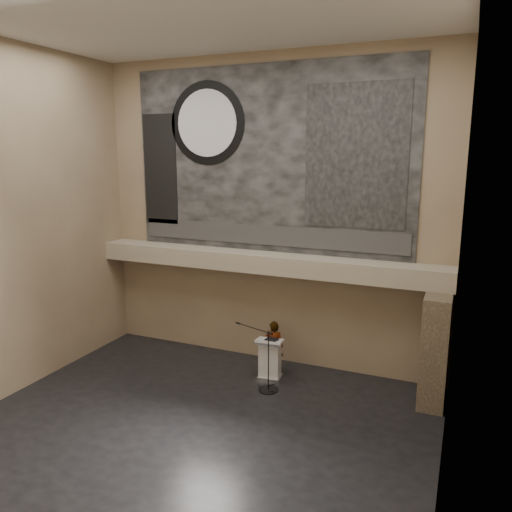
% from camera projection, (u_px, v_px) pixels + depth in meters
% --- Properties ---
extents(floor, '(10.00, 10.00, 0.00)m').
position_uv_depth(floor, '(199.00, 424.00, 11.06)').
color(floor, black).
rests_on(floor, ground).
extents(ceiling, '(10.00, 10.00, 0.00)m').
position_uv_depth(ceiling, '(189.00, 11.00, 9.31)').
color(ceiling, silver).
rests_on(ceiling, wall_back).
extents(wall_back, '(10.00, 0.02, 8.50)m').
position_uv_depth(wall_back, '(267.00, 213.00, 13.78)').
color(wall_back, '#78634C').
rests_on(wall_back, floor).
extents(wall_front, '(10.00, 0.02, 8.50)m').
position_uv_depth(wall_front, '(42.00, 281.00, 6.58)').
color(wall_front, '#78634C').
rests_on(wall_front, floor).
extents(wall_left, '(0.02, 8.00, 8.50)m').
position_uv_depth(wall_left, '(15.00, 222.00, 12.10)').
color(wall_left, '#78634C').
rests_on(wall_left, floor).
extents(wall_right, '(0.02, 8.00, 8.50)m').
position_uv_depth(wall_right, '(457.00, 255.00, 8.26)').
color(wall_right, '#78634C').
rests_on(wall_right, floor).
extents(soffit, '(10.00, 0.80, 0.50)m').
position_uv_depth(soffit, '(262.00, 262.00, 13.69)').
color(soffit, gray).
rests_on(soffit, wall_back).
extents(sprinkler_left, '(0.04, 0.04, 0.06)m').
position_uv_depth(sprinkler_left, '(210.00, 267.00, 14.32)').
color(sprinkler_left, '#B2893D').
rests_on(sprinkler_left, soffit).
extents(sprinkler_right, '(0.04, 0.04, 0.06)m').
position_uv_depth(sprinkler_right, '(328.00, 279.00, 12.97)').
color(sprinkler_right, '#B2893D').
rests_on(sprinkler_right, soffit).
extents(banner, '(8.00, 0.05, 5.00)m').
position_uv_depth(banner, '(267.00, 160.00, 13.46)').
color(banner, black).
rests_on(banner, wall_back).
extents(banner_text_strip, '(7.76, 0.02, 0.55)m').
position_uv_depth(banner_text_strip, '(266.00, 235.00, 13.84)').
color(banner_text_strip, '#2C2C2C').
rests_on(banner_text_strip, banner).
extents(banner_clock_rim, '(2.30, 0.02, 2.30)m').
position_uv_depth(banner_clock_rim, '(207.00, 123.00, 13.91)').
color(banner_clock_rim, black).
rests_on(banner_clock_rim, banner).
extents(banner_clock_face, '(1.84, 0.02, 1.84)m').
position_uv_depth(banner_clock_face, '(207.00, 123.00, 13.89)').
color(banner_clock_face, silver).
rests_on(banner_clock_face, banner).
extents(banner_building_print, '(2.60, 0.02, 3.60)m').
position_uv_depth(banner_building_print, '(355.00, 157.00, 12.48)').
color(banner_building_print, black).
rests_on(banner_building_print, banner).
extents(banner_brick_print, '(1.10, 0.02, 3.20)m').
position_uv_depth(banner_brick_print, '(160.00, 170.00, 14.79)').
color(banner_brick_print, black).
rests_on(banner_brick_print, banner).
extents(stone_pier, '(0.60, 1.40, 2.70)m').
position_uv_depth(stone_pier, '(435.00, 348.00, 11.83)').
color(stone_pier, '#423728').
rests_on(stone_pier, floor).
extents(lectern, '(0.73, 0.56, 1.13)m').
position_uv_depth(lectern, '(270.00, 359.00, 13.18)').
color(lectern, silver).
rests_on(lectern, floor).
extents(binder, '(0.34, 0.28, 0.04)m').
position_uv_depth(binder, '(271.00, 340.00, 13.01)').
color(binder, black).
rests_on(binder, lectern).
extents(papers, '(0.24, 0.31, 0.00)m').
position_uv_depth(papers, '(267.00, 339.00, 13.06)').
color(papers, white).
rests_on(papers, lectern).
extents(speaker_person, '(0.60, 0.48, 1.44)m').
position_uv_depth(speaker_person, '(274.00, 346.00, 13.58)').
color(speaker_person, silver).
rests_on(speaker_person, floor).
extents(mic_stand, '(1.32, 0.63, 1.59)m').
position_uv_depth(mic_stand, '(267.00, 381.00, 12.62)').
color(mic_stand, black).
rests_on(mic_stand, floor).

